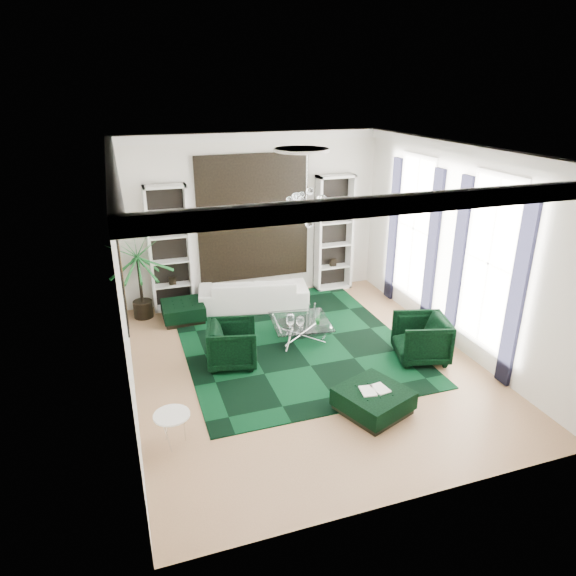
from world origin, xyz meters
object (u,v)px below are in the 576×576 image
object	(u,v)px
coffee_table	(301,330)
palm	(139,269)
side_table	(173,430)
armchair_left	(232,344)
ottoman_front	(373,401)
armchair_right	(421,338)
sofa	(253,293)
ottoman_side	(183,312)

from	to	relation	value
coffee_table	palm	world-z (taller)	palm
side_table	armchair_left	bearing A→B (deg)	56.02
ottoman_front	side_table	distance (m)	3.04
armchair_left	ottoman_front	size ratio (longest dim) A/B	0.92
armchair_right	palm	bearing A→B (deg)	-111.61
sofa	side_table	xyz separation A→B (m)	(-2.32, -4.28, -0.11)
armchair_left	side_table	xyz separation A→B (m)	(-1.30, -1.93, -0.16)
ottoman_front	sofa	bearing A→B (deg)	99.06
sofa	coffee_table	bearing A→B (deg)	116.28
armchair_left	coffee_table	bearing A→B (deg)	-57.03
sofa	palm	size ratio (longest dim) A/B	1.08
ottoman_front	ottoman_side	bearing A→B (deg)	118.37
armchair_left	side_table	bearing A→B (deg)	158.89
armchair_right	ottoman_side	size ratio (longest dim) A/B	1.06
armchair_left	side_table	world-z (taller)	armchair_left
coffee_table	side_table	xyz separation A→B (m)	(-2.80, -2.48, 0.05)
coffee_table	ottoman_side	world-z (taller)	same
sofa	side_table	size ratio (longest dim) A/B	4.76
sofa	armchair_right	distance (m)	4.00
armchair_left	palm	distance (m)	3.05
ottoman_front	side_table	xyz separation A→B (m)	(-3.03, 0.20, 0.05)
sofa	palm	distance (m)	2.55
armchair_right	ottoman_side	xyz separation A→B (m)	(-3.92, 3.10, -0.23)
armchair_right	ottoman_front	world-z (taller)	armchair_right
coffee_table	armchair_right	bearing A→B (deg)	-38.87
ottoman_side	palm	world-z (taller)	palm
armchair_left	armchair_right	world-z (taller)	armchair_right
armchair_left	palm	size ratio (longest dim) A/B	0.39
sofa	palm	xyz separation A→B (m)	(-2.42, 0.26, 0.77)
armchair_left	palm	xyz separation A→B (m)	(-1.40, 2.61, 0.72)
armchair_left	side_table	size ratio (longest dim) A/B	1.73
sofa	ottoman_front	xyz separation A→B (m)	(0.71, -4.48, -0.16)
ottoman_front	armchair_left	bearing A→B (deg)	129.19
palm	armchair_left	bearing A→B (deg)	-61.76
coffee_table	side_table	bearing A→B (deg)	-138.53
sofa	palm	world-z (taller)	palm
sofa	ottoman_side	xyz separation A→B (m)	(-1.61, -0.17, -0.16)
armchair_left	ottoman_side	bearing A→B (deg)	28.09
armchair_right	sofa	bearing A→B (deg)	-129.71
armchair_right	ottoman_side	bearing A→B (deg)	-113.24
ottoman_side	armchair_right	bearing A→B (deg)	-38.35
armchair_right	coffee_table	xyz separation A→B (m)	(-1.82, 1.46, -0.23)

